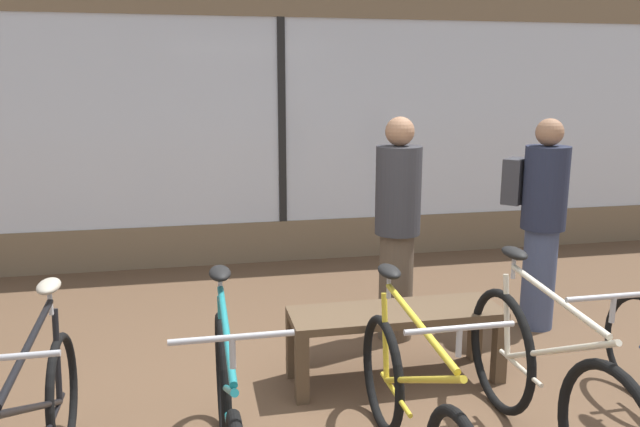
# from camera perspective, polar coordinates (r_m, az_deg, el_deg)

# --- Properties ---
(shop_back_wall) EXTENTS (12.00, 0.08, 3.20)m
(shop_back_wall) POSITION_cam_1_polar(r_m,az_deg,el_deg) (6.71, -3.55, 9.29)
(shop_back_wall) COLOR #7A664C
(shop_back_wall) RESTS_ON ground_plane
(bicycle_left) EXTENTS (0.46, 1.80, 1.05)m
(bicycle_left) POSITION_cam_1_polar(r_m,az_deg,el_deg) (3.07, -8.33, -18.59)
(bicycle_left) COLOR black
(bicycle_left) RESTS_ON ground_plane
(bicycle_center) EXTENTS (0.46, 1.70, 1.01)m
(bicycle_center) POSITION_cam_1_polar(r_m,az_deg,el_deg) (3.23, 8.51, -17.52)
(bicycle_center) COLOR black
(bicycle_center) RESTS_ON ground_plane
(bicycle_right) EXTENTS (0.46, 1.74, 1.06)m
(bicycle_right) POSITION_cam_1_polar(r_m,az_deg,el_deg) (3.58, 19.95, -14.42)
(bicycle_right) COLOR black
(bicycle_right) RESTS_ON ground_plane
(display_bench) EXTENTS (1.40, 0.44, 0.49)m
(display_bench) POSITION_cam_1_polar(r_m,az_deg,el_deg) (4.19, 6.93, -9.88)
(display_bench) COLOR brown
(display_bench) RESTS_ON ground_plane
(customer_near_rack) EXTENTS (0.42, 0.42, 1.70)m
(customer_near_rack) POSITION_cam_1_polar(r_m,az_deg,el_deg) (4.71, 7.09, -1.05)
(customer_near_rack) COLOR brown
(customer_near_rack) RESTS_ON ground_plane
(customer_by_window) EXTENTS (0.54, 0.55, 1.68)m
(customer_by_window) POSITION_cam_1_polar(r_m,az_deg,el_deg) (5.19, 19.53, -0.34)
(customer_by_window) COLOR #424C6B
(customer_by_window) RESTS_ON ground_plane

